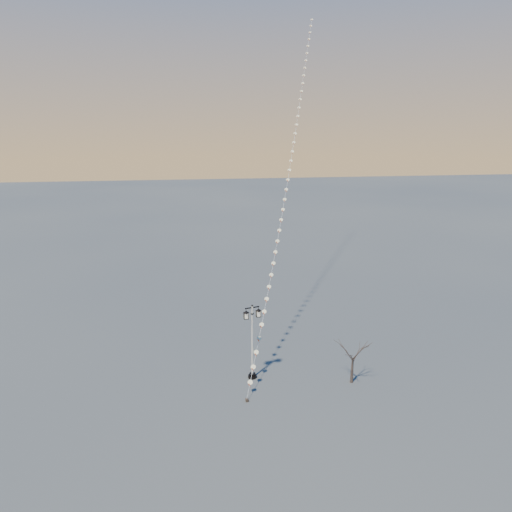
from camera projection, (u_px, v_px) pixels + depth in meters
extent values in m
plane|color=#454745|center=(252.00, 389.00, 32.35)|extent=(300.00, 300.00, 0.00)
cylinder|color=black|center=(252.00, 376.00, 33.80)|extent=(0.63, 0.63, 0.18)
cylinder|color=black|center=(252.00, 374.00, 33.76)|extent=(0.45, 0.45, 0.16)
cylinder|color=silver|center=(252.00, 340.00, 33.05)|extent=(0.15, 0.15, 5.31)
cylinder|color=black|center=(252.00, 314.00, 32.52)|extent=(0.23, 0.23, 0.07)
cube|color=black|center=(252.00, 308.00, 32.40)|extent=(1.06, 0.33, 0.07)
sphere|color=black|center=(252.00, 306.00, 32.36)|extent=(0.16, 0.16, 0.16)
pyramid|color=black|center=(246.00, 311.00, 32.26)|extent=(0.50, 0.50, 0.16)
cube|color=beige|center=(246.00, 316.00, 32.35)|extent=(0.29, 0.29, 0.38)
cube|color=black|center=(246.00, 318.00, 32.40)|extent=(0.34, 0.34, 0.05)
pyramid|color=black|center=(258.00, 309.00, 32.63)|extent=(0.50, 0.50, 0.16)
cube|color=beige|center=(258.00, 313.00, 32.72)|extent=(0.29, 0.29, 0.38)
cube|color=black|center=(258.00, 316.00, 32.78)|extent=(0.34, 0.34, 0.05)
cone|color=#372B24|center=(352.00, 370.00, 32.93)|extent=(0.23, 0.23, 1.92)
cylinder|color=#33281E|center=(247.00, 400.00, 30.79)|extent=(0.23, 0.23, 0.23)
cylinder|color=black|center=(247.00, 400.00, 30.78)|extent=(0.03, 0.03, 0.28)
cone|color=#DF461C|center=(290.00, 149.00, 45.48)|extent=(0.09, 0.09, 0.32)
cylinder|color=white|center=(247.00, 392.00, 30.65)|extent=(0.02, 0.02, 0.90)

